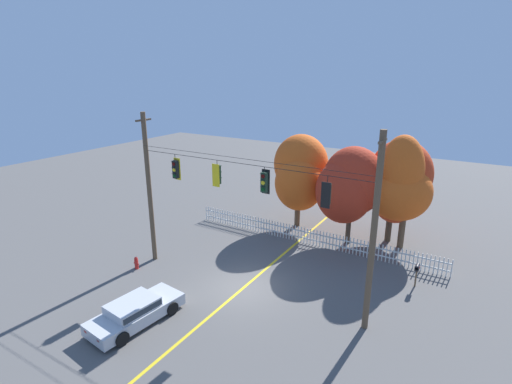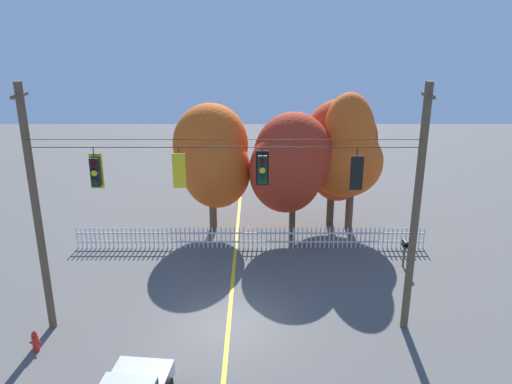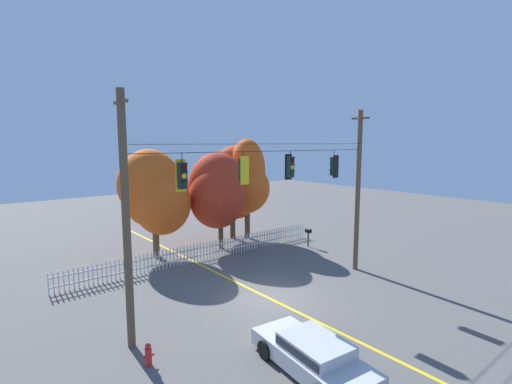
{
  "view_description": "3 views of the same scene",
  "coord_description": "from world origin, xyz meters",
  "px_view_note": "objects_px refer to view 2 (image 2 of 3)",
  "views": [
    {
      "loc": [
        10.02,
        -15.37,
        11.13
      ],
      "look_at": [
        0.15,
        1.03,
        5.13
      ],
      "focal_mm": 27.25,
      "sensor_mm": 36.0,
      "label": 1
    },
    {
      "loc": [
        1.02,
        -16.19,
        10.67
      ],
      "look_at": [
        1.0,
        0.93,
        4.96
      ],
      "focal_mm": 35.39,
      "sensor_mm": 36.0,
      "label": 2
    },
    {
      "loc": [
        -10.96,
        -12.45,
        7.19
      ],
      "look_at": [
        0.36,
        1.46,
        4.82
      ],
      "focal_mm": 26.24,
      "sensor_mm": 36.0,
      "label": 3
    }
  ],
  "objects_px": {
    "autumn_maple_far_west": "(347,153)",
    "autumn_maple_near_fence": "(212,156)",
    "traffic_signal_northbound_primary": "(96,172)",
    "traffic_signal_westbound_side": "(357,172)",
    "autumn_maple_mid": "(291,163)",
    "traffic_signal_eastbound_side": "(263,169)",
    "fire_hydrant": "(36,341)",
    "autumn_oak_far_east": "(336,150)",
    "traffic_signal_northbound_secondary": "(180,170)",
    "roadside_mailbox": "(406,246)"
  },
  "relations": [
    {
      "from": "autumn_maple_near_fence",
      "to": "autumn_maple_mid",
      "type": "bearing_deg",
      "value": -15.03
    },
    {
      "from": "traffic_signal_eastbound_side",
      "to": "roadside_mailbox",
      "type": "relative_size",
      "value": 1.03
    },
    {
      "from": "autumn_maple_near_fence",
      "to": "autumn_oak_far_east",
      "type": "bearing_deg",
      "value": 5.65
    },
    {
      "from": "autumn_oak_far_east",
      "to": "fire_hydrant",
      "type": "xyz_separation_m",
      "value": [
        -11.81,
        -11.71,
        -3.87
      ]
    },
    {
      "from": "traffic_signal_northbound_secondary",
      "to": "roadside_mailbox",
      "type": "relative_size",
      "value": 1.04
    },
    {
      "from": "traffic_signal_westbound_side",
      "to": "autumn_maple_near_fence",
      "type": "xyz_separation_m",
      "value": [
        -5.68,
        9.59,
        -1.91
      ]
    },
    {
      "from": "autumn_maple_far_west",
      "to": "roadside_mailbox",
      "type": "xyz_separation_m",
      "value": [
        2.12,
        -4.48,
        -3.22
      ]
    },
    {
      "from": "traffic_signal_northbound_primary",
      "to": "autumn_maple_far_west",
      "type": "xyz_separation_m",
      "value": [
        10.07,
        9.36,
        -1.7
      ]
    },
    {
      "from": "traffic_signal_westbound_side",
      "to": "autumn_maple_near_fence",
      "type": "distance_m",
      "value": 11.31
    },
    {
      "from": "traffic_signal_northbound_primary",
      "to": "traffic_signal_northbound_secondary",
      "type": "xyz_separation_m",
      "value": [
        2.82,
        -0.02,
        0.08
      ]
    },
    {
      "from": "traffic_signal_northbound_secondary",
      "to": "roadside_mailbox",
      "type": "bearing_deg",
      "value": 27.59
    },
    {
      "from": "traffic_signal_northbound_primary",
      "to": "fire_hydrant",
      "type": "bearing_deg",
      "value": -145.74
    },
    {
      "from": "traffic_signal_northbound_primary",
      "to": "fire_hydrant",
      "type": "xyz_separation_m",
      "value": [
        -2.18,
        -1.48,
        -5.61
      ]
    },
    {
      "from": "traffic_signal_northbound_primary",
      "to": "traffic_signal_westbound_side",
      "type": "distance_m",
      "value": 8.72
    },
    {
      "from": "traffic_signal_eastbound_side",
      "to": "autumn_maple_near_fence",
      "type": "relative_size",
      "value": 0.2
    },
    {
      "from": "traffic_signal_northbound_secondary",
      "to": "autumn_maple_far_west",
      "type": "xyz_separation_m",
      "value": [
        7.25,
        9.38,
        -1.78
      ]
    },
    {
      "from": "traffic_signal_northbound_secondary",
      "to": "traffic_signal_westbound_side",
      "type": "height_order",
      "value": "same"
    },
    {
      "from": "traffic_signal_eastbound_side",
      "to": "autumn_maple_mid",
      "type": "relative_size",
      "value": 0.21
    },
    {
      "from": "traffic_signal_northbound_primary",
      "to": "traffic_signal_northbound_secondary",
      "type": "distance_m",
      "value": 2.82
    },
    {
      "from": "traffic_signal_eastbound_side",
      "to": "autumn_oak_far_east",
      "type": "height_order",
      "value": "autumn_oak_far_east"
    },
    {
      "from": "traffic_signal_northbound_secondary",
      "to": "fire_hydrant",
      "type": "relative_size",
      "value": 1.79
    },
    {
      "from": "autumn_oak_far_east",
      "to": "autumn_maple_far_west",
      "type": "bearing_deg",
      "value": -63.47
    },
    {
      "from": "traffic_signal_northbound_primary",
      "to": "fire_hydrant",
      "type": "distance_m",
      "value": 6.19
    },
    {
      "from": "roadside_mailbox",
      "to": "autumn_maple_mid",
      "type": "bearing_deg",
      "value": 144.77
    },
    {
      "from": "roadside_mailbox",
      "to": "traffic_signal_northbound_primary",
      "type": "bearing_deg",
      "value": -158.19
    },
    {
      "from": "traffic_signal_eastbound_side",
      "to": "fire_hydrant",
      "type": "distance_m",
      "value": 9.74
    },
    {
      "from": "traffic_signal_eastbound_side",
      "to": "autumn_maple_far_west",
      "type": "relative_size",
      "value": 0.18
    },
    {
      "from": "autumn_maple_mid",
      "to": "autumn_maple_far_west",
      "type": "distance_m",
      "value": 3.12
    },
    {
      "from": "traffic_signal_westbound_side",
      "to": "autumn_maple_far_west",
      "type": "xyz_separation_m",
      "value": [
        1.35,
        9.38,
        -1.7
      ]
    },
    {
      "from": "autumn_maple_near_fence",
      "to": "roadside_mailbox",
      "type": "bearing_deg",
      "value": -27.14
    },
    {
      "from": "autumn_maple_near_fence",
      "to": "autumn_oak_far_east",
      "type": "distance_m",
      "value": 6.64
    },
    {
      "from": "autumn_maple_near_fence",
      "to": "autumn_maple_mid",
      "type": "relative_size",
      "value": 1.04
    },
    {
      "from": "traffic_signal_northbound_primary",
      "to": "autumn_maple_near_fence",
      "type": "relative_size",
      "value": 0.21
    },
    {
      "from": "traffic_signal_northbound_secondary",
      "to": "fire_hydrant",
      "type": "height_order",
      "value": "traffic_signal_northbound_secondary"
    },
    {
      "from": "traffic_signal_eastbound_side",
      "to": "traffic_signal_northbound_secondary",
      "type": "bearing_deg",
      "value": -179.6
    },
    {
      "from": "autumn_maple_mid",
      "to": "roadside_mailbox",
      "type": "distance_m",
      "value": 6.89
    },
    {
      "from": "traffic_signal_westbound_side",
      "to": "roadside_mailbox",
      "type": "height_order",
      "value": "traffic_signal_westbound_side"
    },
    {
      "from": "traffic_signal_westbound_side",
      "to": "traffic_signal_northbound_primary",
      "type": "bearing_deg",
      "value": 179.87
    },
    {
      "from": "autumn_maple_far_west",
      "to": "roadside_mailbox",
      "type": "bearing_deg",
      "value": -64.66
    },
    {
      "from": "traffic_signal_eastbound_side",
      "to": "autumn_maple_mid",
      "type": "bearing_deg",
      "value": 79.94
    },
    {
      "from": "autumn_maple_near_fence",
      "to": "fire_hydrant",
      "type": "height_order",
      "value": "autumn_maple_near_fence"
    },
    {
      "from": "autumn_maple_mid",
      "to": "traffic_signal_westbound_side",
      "type": "bearing_deg",
      "value": -79.15
    },
    {
      "from": "traffic_signal_northbound_primary",
      "to": "autumn_maple_mid",
      "type": "relative_size",
      "value": 0.22
    },
    {
      "from": "autumn_maple_near_fence",
      "to": "autumn_maple_far_west",
      "type": "height_order",
      "value": "autumn_maple_far_west"
    },
    {
      "from": "traffic_signal_northbound_primary",
      "to": "roadside_mailbox",
      "type": "bearing_deg",
      "value": 21.81
    },
    {
      "from": "autumn_oak_far_east",
      "to": "traffic_signal_eastbound_side",
      "type": "bearing_deg",
      "value": -111.63
    },
    {
      "from": "fire_hydrant",
      "to": "traffic_signal_northbound_secondary",
      "type": "bearing_deg",
      "value": 16.32
    },
    {
      "from": "traffic_signal_northbound_secondary",
      "to": "traffic_signal_westbound_side",
      "type": "bearing_deg",
      "value": 0.0
    },
    {
      "from": "autumn_oak_far_east",
      "to": "fire_hydrant",
      "type": "height_order",
      "value": "autumn_oak_far_east"
    },
    {
      "from": "autumn_maple_far_west",
      "to": "autumn_maple_near_fence",
      "type": "bearing_deg",
      "value": 178.26
    }
  ]
}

